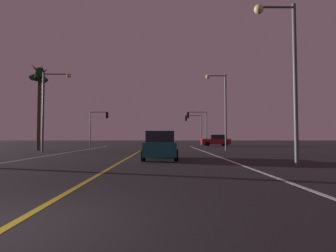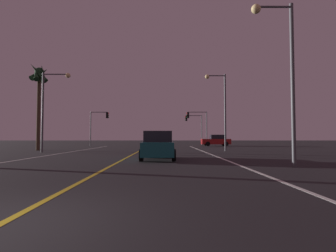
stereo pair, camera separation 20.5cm
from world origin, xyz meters
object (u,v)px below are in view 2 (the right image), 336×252
at_px(street_lamp_left_mid, 50,100).
at_px(palm_tree_left_mid, 39,81).
at_px(car_lead_same_lane, 158,146).
at_px(street_lamp_right_near, 283,62).
at_px(traffic_light_near_right, 197,120).
at_px(traffic_light_near_left, 100,121).
at_px(street_lamp_right_far, 220,102).
at_px(car_crossing_side, 216,140).
at_px(traffic_light_far_right, 193,123).

distance_m(street_lamp_left_mid, palm_tree_left_mid, 4.88).
bearing_deg(car_lead_same_lane, street_lamp_right_near, -124.91).
bearing_deg(traffic_light_near_right, traffic_light_near_left, -0.00).
bearing_deg(palm_tree_left_mid, street_lamp_right_far, -3.26).
bearing_deg(street_lamp_right_far, car_crossing_side, -99.03).
distance_m(street_lamp_right_near, palm_tree_left_mid, 23.62).
distance_m(street_lamp_right_far, palm_tree_left_mid, 18.38).
bearing_deg(street_lamp_right_near, car_crossing_side, -94.57).
distance_m(traffic_light_near_left, street_lamp_right_near, 31.34).
xyz_separation_m(street_lamp_left_mid, street_lamp_right_far, (15.61, 2.31, 0.21)).
distance_m(car_crossing_side, traffic_light_near_right, 4.31).
bearing_deg(car_lead_same_lane, traffic_light_near_right, -12.20).
relative_size(car_crossing_side, street_lamp_right_far, 0.57).
bearing_deg(traffic_light_near_right, street_lamp_right_near, 91.60).
relative_size(traffic_light_near_left, street_lamp_right_far, 0.68).
relative_size(traffic_light_far_right, street_lamp_left_mid, 0.71).
relative_size(street_lamp_left_mid, street_lamp_right_far, 0.94).
height_order(street_lamp_left_mid, street_lamp_right_far, street_lamp_right_far).
xyz_separation_m(car_lead_same_lane, street_lamp_left_mid, (-9.83, 7.44, 3.77)).
distance_m(traffic_light_far_right, street_lamp_right_near, 32.91).
bearing_deg(car_lead_same_lane, traffic_light_near_left, 21.96).
height_order(traffic_light_near_right, street_lamp_left_mid, street_lamp_left_mid).
bearing_deg(traffic_light_near_left, street_lamp_right_far, -41.83).
bearing_deg(traffic_light_far_right, traffic_light_near_left, 20.74).
height_order(traffic_light_near_right, street_lamp_right_far, street_lamp_right_far).
relative_size(street_lamp_left_mid, palm_tree_left_mid, 0.80).
relative_size(traffic_light_near_right, street_lamp_right_far, 0.68).
distance_m(traffic_light_near_right, palm_tree_left_mid, 21.76).
distance_m(car_crossing_side, car_lead_same_lane, 25.39).
bearing_deg(street_lamp_right_far, street_lamp_right_near, 90.13).
bearing_deg(traffic_light_far_right, palm_tree_left_mid, 45.80).
distance_m(traffic_light_far_right, palm_tree_left_mid, 25.39).
height_order(traffic_light_near_right, palm_tree_left_mid, palm_tree_left_mid).
xyz_separation_m(street_lamp_left_mid, palm_tree_left_mid, (-2.61, 3.34, 2.41)).
relative_size(car_crossing_side, traffic_light_far_right, 0.86).
height_order(car_crossing_side, traffic_light_far_right, traffic_light_far_right).
height_order(car_crossing_side, traffic_light_near_left, traffic_light_near_left).
xyz_separation_m(street_lamp_right_far, palm_tree_left_mid, (-18.22, 1.04, 2.20)).
xyz_separation_m(traffic_light_far_right, palm_tree_left_mid, (-17.56, -18.05, 3.26)).
height_order(traffic_light_far_right, street_lamp_left_mid, street_lamp_left_mid).
bearing_deg(palm_tree_left_mid, traffic_light_near_left, 76.42).
relative_size(street_lamp_right_near, palm_tree_left_mid, 0.85).
relative_size(traffic_light_near_left, street_lamp_right_near, 0.68).
bearing_deg(palm_tree_left_mid, car_lead_same_lane, -40.90).
distance_m(car_crossing_side, street_lamp_right_far, 15.06).
height_order(car_lead_same_lane, palm_tree_left_mid, palm_tree_left_mid).
bearing_deg(traffic_light_far_right, traffic_light_near_right, 89.21).
distance_m(street_lamp_right_near, street_lamp_left_mid, 19.40).
relative_size(car_lead_same_lane, street_lamp_right_near, 0.57).
distance_m(car_lead_same_lane, traffic_light_far_right, 29.43).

